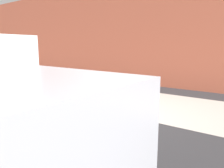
{
  "coord_description": "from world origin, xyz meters",
  "views": [
    {
      "loc": [
        3.47,
        -5.06,
        2.0
      ],
      "look_at": [
        -0.63,
        0.7,
        0.75
      ],
      "focal_mm": 33.9,
      "sensor_mm": 36.0,
      "label": 1
    }
  ],
  "objects": [
    {
      "name": "brick_building_wall",
      "position": [
        0.0,
        5.2,
        2.79
      ],
      "size": [
        36.0,
        0.5,
        5.59
      ],
      "primitive_type": "cube",
      "color": "brown",
      "rests_on": "ground"
    },
    {
      "name": "sidewalk_slab",
      "position": [
        0.0,
        1.75,
        0.0
      ],
      "size": [
        36.0,
        3.5,
        0.01
      ],
      "primitive_type": "cube",
      "color": "#B2ADA3",
      "rests_on": "ground"
    },
    {
      "name": "ground_plane",
      "position": [
        0.0,
        0.0,
        0.0
      ],
      "size": [
        80.0,
        80.0,
        0.0
      ],
      "primitive_type": "plane",
      "color": "#2D2D30"
    },
    {
      "name": "motorcycle_orange",
      "position": [
        -0.68,
        1.0,
        0.4
      ],
      "size": [
        2.01,
        0.58,
        1.03
      ],
      "rotation": [
        0.0,
        0.0,
        -0.07
      ],
      "color": "black",
      "rests_on": "ground"
    }
  ]
}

